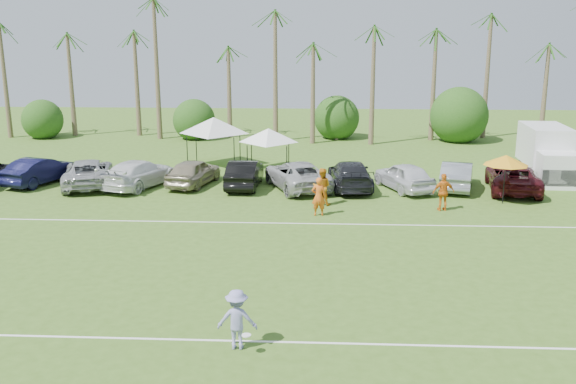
{
  "coord_description": "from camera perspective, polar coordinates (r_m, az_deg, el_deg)",
  "views": [
    {
      "loc": [
        4.62,
        -15.27,
        8.98
      ],
      "look_at": [
        3.15,
        13.8,
        1.6
      ],
      "focal_mm": 40.0,
      "sensor_mm": 36.0,
      "label": 1
    }
  ],
  "objects": [
    {
      "name": "frisbee_player",
      "position": [
        18.84,
        -4.55,
        -11.22
      ],
      "size": [
        1.16,
        0.87,
        1.8
      ],
      "rotation": [
        0.0,
        0.0,
        3.14
      ],
      "color": "#8B8AC4",
      "rests_on": "ground"
    },
    {
      "name": "palm_tree_4",
      "position": [
        53.98,
        -6.45,
        12.55
      ],
      "size": [
        2.4,
        2.4,
        8.9
      ],
      "color": "brown",
      "rests_on": "ground"
    },
    {
      "name": "parked_car_1",
      "position": [
        41.13,
        -21.19,
        1.79
      ],
      "size": [
        3.18,
        5.15,
        1.6
      ],
      "primitive_type": "imported",
      "rotation": [
        0.0,
        0.0,
        2.81
      ],
      "color": "black",
      "rests_on": "ground"
    },
    {
      "name": "palm_tree_6",
      "position": [
        53.27,
        2.3,
        14.47
      ],
      "size": [
        2.4,
        2.4,
        10.9
      ],
      "color": "brown",
      "rests_on": "ground"
    },
    {
      "name": "palm_tree_0",
      "position": [
        59.57,
        -24.17,
        11.58
      ],
      "size": [
        2.4,
        2.4,
        8.9
      ],
      "color": "brown",
      "rests_on": "ground"
    },
    {
      "name": "parked_car_2",
      "position": [
        39.59,
        -17.35,
        1.65
      ],
      "size": [
        4.14,
        6.28,
        1.6
      ],
      "primitive_type": "imported",
      "rotation": [
        0.0,
        0.0,
        3.42
      ],
      "color": "#9C9C9E",
      "rests_on": "ground"
    },
    {
      "name": "sideline_player_b",
      "position": [
        33.67,
        3.02,
        0.48
      ],
      "size": [
        1.06,
        0.88,
        1.97
      ],
      "primitive_type": "imported",
      "rotation": [
        0.0,
        0.0,
        2.99
      ],
      "color": "orange",
      "rests_on": "ground"
    },
    {
      "name": "palm_tree_8",
      "position": [
        53.95,
        12.12,
        12.33
      ],
      "size": [
        2.4,
        2.4,
        8.9
      ],
      "color": "brown",
      "rests_on": "ground"
    },
    {
      "name": "field_lines",
      "position": [
        25.37,
        -7.84,
        -6.63
      ],
      "size": [
        80.0,
        12.1,
        0.01
      ],
      "color": "white",
      "rests_on": "ground"
    },
    {
      "name": "palm_tree_10",
      "position": [
        56.35,
        22.58,
        13.42
      ],
      "size": [
        2.4,
        2.4,
        10.9
      ],
      "color": "brown",
      "rests_on": "ground"
    },
    {
      "name": "palm_tree_1",
      "position": [
        57.49,
        -19.7,
        12.8
      ],
      "size": [
        2.4,
        2.4,
        9.9
      ],
      "color": "brown",
      "rests_on": "ground"
    },
    {
      "name": "palm_tree_9",
      "position": [
        54.93,
        17.45,
        12.95
      ],
      "size": [
        2.4,
        2.4,
        9.9
      ],
      "color": "brown",
      "rests_on": "ground"
    },
    {
      "name": "parked_car_10",
      "position": [
        38.79,
        19.36,
        1.24
      ],
      "size": [
        3.49,
        6.1,
        1.6
      ],
      "primitive_type": "imported",
      "rotation": [
        0.0,
        0.0,
        2.99
      ],
      "color": "#441016",
      "rests_on": "ground"
    },
    {
      "name": "palm_tree_3",
      "position": [
        54.76,
        -10.81,
        15.12
      ],
      "size": [
        2.4,
        2.4,
        11.9
      ],
      "color": "brown",
      "rests_on": "ground"
    },
    {
      "name": "market_umbrella",
      "position": [
        35.46,
        18.81,
        2.7
      ],
      "size": [
        2.36,
        2.36,
        2.63
      ],
      "color": "black",
      "rests_on": "ground"
    },
    {
      "name": "bush_tree_2",
      "position": [
        54.76,
        4.35,
        6.66
      ],
      "size": [
        4.0,
        4.0,
        4.0
      ],
      "color": "brown",
      "rests_on": "ground"
    },
    {
      "name": "parked_car_7",
      "position": [
        37.43,
        5.55,
        1.54
      ],
      "size": [
        2.67,
        5.68,
        1.6
      ],
      "primitive_type": "imported",
      "rotation": [
        0.0,
        0.0,
        3.22
      ],
      "color": "black",
      "rests_on": "ground"
    },
    {
      "name": "sideline_player_a",
      "position": [
        31.74,
        2.74,
        -0.4
      ],
      "size": [
        0.74,
        0.52,
        1.94
      ],
      "primitive_type": "imported",
      "rotation": [
        0.0,
        0.0,
        3.22
      ],
      "color": "orange",
      "rests_on": "ground"
    },
    {
      "name": "palm_tree_2",
      "position": [
        55.8,
        -14.88,
        14.01
      ],
      "size": [
        2.4,
        2.4,
        10.9
      ],
      "color": "brown",
      "rests_on": "ground"
    },
    {
      "name": "bush_tree_1",
      "position": [
        55.76,
        -8.16,
        6.69
      ],
      "size": [
        4.0,
        4.0,
        4.0
      ],
      "color": "brown",
      "rests_on": "ground"
    },
    {
      "name": "parked_car_3",
      "position": [
        38.56,
        -13.08,
        1.61
      ],
      "size": [
        4.0,
        5.96,
        1.6
      ],
      "primitive_type": "imported",
      "rotation": [
        0.0,
        0.0,
        2.79
      ],
      "color": "white",
      "rests_on": "ground"
    },
    {
      "name": "box_truck",
      "position": [
        42.7,
        22.1,
        3.36
      ],
      "size": [
        2.65,
        6.28,
        3.18
      ],
      "rotation": [
        0.0,
        0.0,
        -0.06
      ],
      "color": "white",
      "rests_on": "ground"
    },
    {
      "name": "canopy_tent_right",
      "position": [
        41.99,
        -1.76,
        5.67
      ],
      "size": [
        3.94,
        3.94,
        3.19
      ],
      "color": "black",
      "rests_on": "ground"
    },
    {
      "name": "sideline_player_c",
      "position": [
        33.52,
        13.66,
        -0.02
      ],
      "size": [
        1.19,
        0.63,
        1.93
      ],
      "primitive_type": "imported",
      "rotation": [
        0.0,
        0.0,
        3.29
      ],
      "color": "orange",
      "rests_on": "ground"
    },
    {
      "name": "palm_tree_5",
      "position": [
        53.47,
        -2.12,
        13.55
      ],
      "size": [
        2.4,
        2.4,
        9.9
      ],
      "color": "brown",
      "rests_on": "ground"
    },
    {
      "name": "parked_car_6",
      "position": [
        37.2,
        0.81,
        1.53
      ],
      "size": [
        4.57,
        6.34,
        1.6
      ],
      "primitive_type": "imported",
      "rotation": [
        0.0,
        0.0,
        3.51
      ],
      "color": "#AFAFAF",
      "rests_on": "ground"
    },
    {
      "name": "bush_tree_0",
      "position": [
        59.62,
        -20.6,
        6.41
      ],
      "size": [
        4.0,
        4.0,
        4.0
      ],
      "color": "brown",
      "rests_on": "ground"
    },
    {
      "name": "parked_car_4",
      "position": [
        38.37,
        -8.41,
        1.77
      ],
      "size": [
        2.94,
        5.02,
        1.6
      ],
      "primitive_type": "imported",
      "rotation": [
        0.0,
        0.0,
        2.91
      ],
      "color": "gray",
      "rests_on": "ground"
    },
    {
      "name": "parked_car_5",
      "position": [
        37.61,
        -3.88,
        1.64
      ],
      "size": [
        1.84,
        4.91,
        1.6
      ],
      "primitive_type": "imported",
      "rotation": [
        0.0,
        0.0,
        3.11
      ],
      "color": "black",
      "rests_on": "ground"
    },
    {
      "name": "canopy_tent_left",
      "position": [
        43.47,
        -6.63,
        6.62
      ],
      "size": [
        4.74,
        4.74,
        3.84
      ],
      "color": "black",
      "rests_on": "ground"
    },
    {
      "name": "parked_car_8",
      "position": [
        37.47,
        10.29,
        1.39
      ],
      "size": [
        3.51,
        5.07,
        1.6
      ],
      "primitive_type": "imported",
      "rotation": [
        0.0,
        0.0,
        3.52
      ],
      "color": "silver",
      "rests_on": "ground"
    },
    {
      "name": "palm_tree_7",
      "position": [
        53.39,
        6.77,
        15.3
      ],
      "size": [
        2.4,
        2.4,
        11.9
      ],
      "color": "brown",
      "rests_on": "ground"
    },
    {
      "name": "ground",
      "position": [
        18.31,
        -12.58,
        -15.52
      ],
      "size": [
        120.0,
        120.0,
        0.0
      ],
      "primitive_type": "plane",
      "color": "#3D611D",
      "rests_on": "ground"
    },
    {
      "name": "bush_tree_3",
      "position": [
        55.91,
        14.71,
        6.39
      ],
      "size": [
        4.0,
        4.0,
        4.0
      ],
      "color": "brown",
      "rests_on": "ground"
    },
    {
      "name": "parked_car_9",
      "position": [
        38.42,
        14.77,
        1.46
      ],
      "size": [
        2.84,
        5.13,
        1.6
      ],
      "primitive_type": "imported",
      "rotation": [
        0.0,
        0.0,
        2.89
      ],
      "color": "gray",
      "rests_on": "ground"
    }
  ]
}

